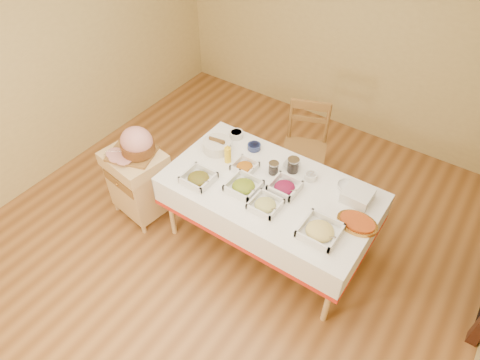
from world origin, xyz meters
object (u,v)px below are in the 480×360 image
at_px(bread_basket, 217,145).
at_px(mustard_bottle, 228,154).
at_px(dining_chair, 305,148).
at_px(preserve_jar_right, 293,166).
at_px(butcher_cart, 138,180).
at_px(preserve_jar_left, 273,168).
at_px(plate_stack, 358,195).
at_px(brass_platter, 357,223).
at_px(ham_on_board, 136,144).
at_px(dining_table, 270,200).

bearing_deg(bread_basket, mustard_bottle, -23.81).
distance_m(dining_chair, preserve_jar_right, 0.74).
bearing_deg(dining_chair, preserve_jar_right, -73.21).
height_order(butcher_cart, preserve_jar_left, preserve_jar_left).
xyz_separation_m(butcher_cart, plate_stack, (1.94, 0.65, 0.37)).
bearing_deg(bread_basket, brass_platter, -4.44).
bearing_deg(ham_on_board, brass_platter, 10.33).
xyz_separation_m(dining_table, ham_on_board, (-1.23, -0.34, 0.29)).
height_order(butcher_cart, preserve_jar_right, preserve_jar_right).
relative_size(ham_on_board, preserve_jar_right, 3.19).
distance_m(preserve_jar_left, bread_basket, 0.60).
xyz_separation_m(dining_table, preserve_jar_right, (0.05, 0.28, 0.22)).
distance_m(ham_on_board, preserve_jar_left, 1.26).
bearing_deg(dining_table, mustard_bottle, 173.49).
xyz_separation_m(dining_table, brass_platter, (0.78, 0.02, 0.18)).
height_order(mustard_bottle, brass_platter, mustard_bottle).
distance_m(ham_on_board, brass_platter, 2.04).
xyz_separation_m(butcher_cart, mustard_bottle, (0.78, 0.43, 0.41)).
distance_m(dining_table, bread_basket, 0.72).
distance_m(preserve_jar_right, mustard_bottle, 0.59).
bearing_deg(ham_on_board, mustard_bottle, 28.45).
height_order(dining_table, ham_on_board, ham_on_board).
xyz_separation_m(preserve_jar_right, plate_stack, (0.61, -0.00, -0.01)).
height_order(preserve_jar_right, mustard_bottle, mustard_bottle).
distance_m(dining_table, brass_platter, 0.80).
bearing_deg(dining_chair, plate_stack, -38.57).
distance_m(preserve_jar_left, brass_platter, 0.86).
distance_m(preserve_jar_right, plate_stack, 0.61).
xyz_separation_m(dining_table, preserve_jar_left, (-0.07, 0.16, 0.21)).
distance_m(dining_table, butcher_cart, 1.33).
height_order(dining_chair, bread_basket, dining_chair).
relative_size(butcher_cart, mustard_bottle, 3.98).
bearing_deg(brass_platter, plate_stack, 113.72).
xyz_separation_m(mustard_bottle, bread_basket, (-0.18, 0.08, -0.04)).
xyz_separation_m(dining_chair, preserve_jar_left, (0.07, -0.76, 0.31)).
bearing_deg(bread_basket, preserve_jar_left, 2.29).
bearing_deg(ham_on_board, preserve_jar_right, 25.86).
relative_size(dining_chair, brass_platter, 2.96).
bearing_deg(butcher_cart, preserve_jar_left, 24.12).
xyz_separation_m(mustard_bottle, brass_platter, (1.27, -0.03, -0.07)).
relative_size(dining_chair, preserve_jar_right, 7.17).
distance_m(dining_table, preserve_jar_right, 0.36).
height_order(dining_chair, preserve_jar_left, dining_chair).
relative_size(butcher_cart, dining_chair, 0.79).
bearing_deg(ham_on_board, dining_table, 15.56).
xyz_separation_m(ham_on_board, plate_stack, (1.89, 0.62, -0.08)).
xyz_separation_m(preserve_jar_left, preserve_jar_right, (0.13, 0.12, 0.01)).
xyz_separation_m(dining_chair, brass_platter, (0.92, -0.90, 0.28)).
bearing_deg(mustard_bottle, brass_platter, -1.48).
bearing_deg(dining_chair, brass_platter, -44.36).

